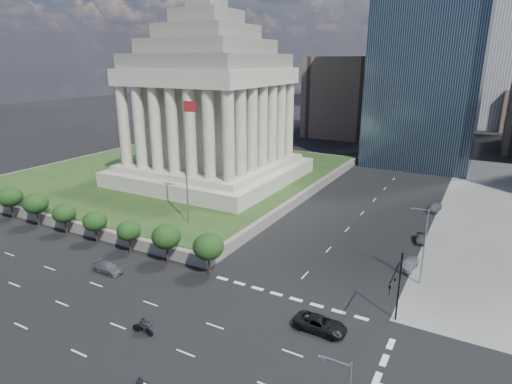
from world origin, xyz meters
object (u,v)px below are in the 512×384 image
Objects in this scene: street_lamp_north at (423,242)px; parked_sedan_near at (409,264)px; traffic_signal_ne at (397,284)px; suv_grey at (108,268)px; parked_sedan_far at (435,207)px; flagpole at (186,154)px; motorcycle_trail at (143,325)px; pickup_truck at (321,324)px; parked_sedan_mid at (421,238)px; war_memorial at (209,88)px.

street_lamp_north reaches higher than parked_sedan_near.
traffic_signal_ne is at bearing -77.61° from parked_sedan_near.
parked_sedan_far is (34.70, 46.62, 0.12)m from suv_grey.
flagpole is 20.25m from suv_grey.
street_lamp_north is at bearing -79.67° from parked_sedan_far.
parked_sedan_near is at bearing 50.75° from motorcycle_trail.
pickup_truck is at bearing -27.16° from flagpole.
traffic_signal_ne reaches higher than parked_sedan_far.
flagpole reaches higher than traffic_signal_ne.
pickup_truck is at bearing -115.38° from street_lamp_north.
parked_sedan_mid is at bearing 97.67° from street_lamp_north.
motorcycle_trail is at bearing -133.01° from street_lamp_north.
traffic_signal_ne is 1.81× the size of suv_grey.
parked_sedan_mid is 0.85× the size of parked_sedan_far.
traffic_signal_ne is 1.80× the size of parked_sedan_far.
parked_sedan_far reaches higher than parked_sedan_mid.
flagpole is 38.46m from parked_sedan_mid.
pickup_truck is (27.89, -14.31, -12.34)m from flagpole.
suv_grey is 1.03× the size of parked_sedan_near.
traffic_signal_ne is 15.52m from parked_sedan_near.
traffic_signal_ne reaches higher than pickup_truck.
parked_sedan_mid is at bearing -11.70° from war_memorial.
street_lamp_north is 40.56m from suv_grey.
parked_sedan_mid is (-1.00, 24.88, -4.63)m from traffic_signal_ne.
street_lamp_north is 2.26× the size of suv_grey.
street_lamp_north reaches higher than parked_sedan_far.
war_memorial is 1.95× the size of flagpole.
street_lamp_north is (35.16, 1.00, -7.45)m from flagpole.
parked_sedan_near is (33.33, 4.51, -12.39)m from flagpole.
street_lamp_north is 30.18m from parked_sedan_far.
street_lamp_north is (47.33, -23.00, -15.74)m from war_memorial.
suv_grey is 1.66× the size of motorcycle_trail.
war_memorial reaches higher than motorcycle_trail.
parked_sedan_mid is (33.33, 14.58, -12.50)m from flagpole.
parked_sedan_near is 1.61× the size of motorcycle_trail.
traffic_signal_ne reaches higher than parked_sedan_mid.
war_memorial is 14.68× the size of motorcycle_trail.
traffic_signal_ne is 25.33m from parked_sedan_mid.
war_memorial is at bearing 114.68° from motorcycle_trail.
flagpole is 35.84m from parked_sedan_near.
pickup_truck is 29.31m from suv_grey.
traffic_signal_ne is at bearing -81.80° from parked_sedan_far.
war_memorial reaches higher than parked_sedan_near.
suv_grey is at bearing -141.02° from parked_sedan_near.
flagpole is 5.33× the size of parked_sedan_mid.
traffic_signal_ne is 2.13× the size of parked_sedan_mid.
flagpole is at bearing -4.10° from suv_grey.
suv_grey is at bearing -94.92° from flagpole.
parked_sedan_far is at bearing 82.06° from parked_sedan_mid.
parked_sedan_mid is at bearing 58.70° from motorcycle_trail.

